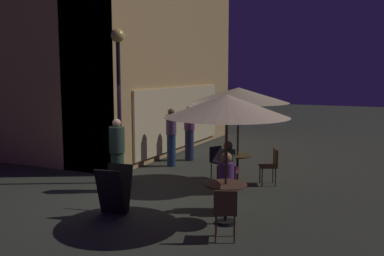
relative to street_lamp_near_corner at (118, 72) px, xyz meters
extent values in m
plane|color=#34362C|center=(-0.93, -0.77, -2.82)|extent=(60.00, 60.00, 0.00)
cube|color=tan|center=(4.97, 1.43, 1.98)|extent=(8.89, 1.81, 9.60)
cube|color=tan|center=(1.43, 4.32, 1.98)|extent=(1.81, 7.58, 9.60)
cube|color=beige|center=(4.53, 0.49, -1.57)|extent=(6.22, 0.08, 2.10)
cylinder|color=black|center=(0.00, 0.00, -1.01)|extent=(0.10, 0.10, 3.62)
sphere|color=#F8D664|center=(0.00, 0.00, 0.90)|extent=(0.34, 0.34, 0.34)
cube|color=black|center=(-1.91, -1.24, -2.33)|extent=(0.39, 0.59, 0.94)
cube|color=black|center=(-2.26, -1.30, -2.33)|extent=(0.39, 0.59, 0.94)
cylinder|color=black|center=(1.06, -2.79, -2.81)|extent=(0.40, 0.40, 0.03)
cylinder|color=black|center=(1.06, -2.79, -2.46)|extent=(0.06, 0.06, 0.73)
cylinder|color=#45341B|center=(1.06, -2.79, -2.07)|extent=(0.71, 0.71, 0.03)
cylinder|color=black|center=(-1.70, -3.50, -2.81)|extent=(0.40, 0.40, 0.03)
cylinder|color=black|center=(-1.70, -3.50, -2.45)|extent=(0.06, 0.06, 0.73)
cylinder|color=#4E3124|center=(-1.70, -3.50, -2.07)|extent=(0.79, 0.79, 0.03)
cylinder|color=black|center=(1.06, -2.79, -2.79)|extent=(0.36, 0.36, 0.06)
cylinder|color=brown|center=(1.06, -2.79, -1.62)|extent=(0.05, 0.05, 2.40)
cone|color=tan|center=(1.06, -2.79, -0.56)|extent=(2.50, 2.50, 0.37)
cylinder|color=black|center=(-1.70, -3.50, -2.79)|extent=(0.36, 0.36, 0.06)
cylinder|color=#4E3424|center=(-1.70, -3.50, -1.63)|extent=(0.05, 0.05, 2.37)
cone|color=beige|center=(-1.70, -3.50, -0.60)|extent=(2.30, 2.30, 0.41)
cylinder|color=black|center=(1.48, -2.38, -2.60)|extent=(0.03, 0.03, 0.44)
cylinder|color=black|center=(1.21, -2.22, -2.60)|extent=(0.03, 0.03, 0.44)
cylinder|color=black|center=(1.64, -2.11, -2.60)|extent=(0.03, 0.03, 0.44)
cylinder|color=black|center=(1.37, -1.95, -2.60)|extent=(0.03, 0.03, 0.44)
cube|color=black|center=(1.43, -2.17, -2.36)|extent=(0.54, 0.54, 0.04)
cube|color=black|center=(1.52, -2.02, -2.16)|extent=(0.36, 0.23, 0.38)
cylinder|color=brown|center=(0.47, -2.64, -2.59)|extent=(0.03, 0.03, 0.47)
cylinder|color=brown|center=(0.48, -2.95, -2.59)|extent=(0.03, 0.03, 0.47)
cylinder|color=brown|center=(0.17, -2.65, -2.59)|extent=(0.03, 0.03, 0.47)
cylinder|color=brown|center=(0.17, -2.95, -2.59)|extent=(0.03, 0.03, 0.47)
cube|color=brown|center=(0.32, -2.80, -2.34)|extent=(0.39, 0.39, 0.04)
cube|color=brown|center=(0.15, -2.80, -2.09)|extent=(0.05, 0.38, 0.46)
cylinder|color=#503720|center=(1.17, -3.40, -2.59)|extent=(0.03, 0.03, 0.46)
cylinder|color=#503720|center=(1.47, -3.26, -2.59)|extent=(0.03, 0.03, 0.46)
cylinder|color=#503720|center=(1.31, -3.70, -2.59)|extent=(0.03, 0.03, 0.46)
cylinder|color=#503720|center=(1.61, -3.56, -2.59)|extent=(0.03, 0.03, 0.46)
cube|color=#503720|center=(1.39, -3.48, -2.35)|extent=(0.56, 0.56, 0.04)
cube|color=#503720|center=(1.47, -3.65, -2.12)|extent=(0.40, 0.22, 0.42)
cylinder|color=brown|center=(-1.09, -3.45, -2.60)|extent=(0.03, 0.03, 0.44)
cylinder|color=brown|center=(-1.20, -3.15, -2.60)|extent=(0.03, 0.03, 0.44)
cylinder|color=brown|center=(-0.79, -3.34, -2.60)|extent=(0.03, 0.03, 0.44)
cylinder|color=brown|center=(-0.90, -3.04, -2.60)|extent=(0.03, 0.03, 0.44)
cube|color=brown|center=(-0.99, -3.24, -2.36)|extent=(0.51, 0.51, 0.04)
cube|color=brown|center=(-0.82, -3.18, -2.13)|extent=(0.17, 0.39, 0.43)
cylinder|color=#533622|center=(-2.33, -3.56, -2.58)|extent=(0.03, 0.03, 0.47)
cylinder|color=#533622|center=(-2.22, -3.85, -2.58)|extent=(0.03, 0.03, 0.47)
cylinder|color=#533622|center=(-2.62, -3.66, -2.58)|extent=(0.03, 0.03, 0.47)
cylinder|color=#533622|center=(-2.52, -3.96, -2.58)|extent=(0.03, 0.03, 0.47)
cube|color=#533622|center=(-2.42, -3.76, -2.33)|extent=(0.50, 0.50, 0.04)
cube|color=#533622|center=(-2.59, -3.82, -2.12)|extent=(0.17, 0.38, 0.39)
cube|color=#471323|center=(0.46, -2.80, -2.33)|extent=(0.36, 0.36, 0.14)
cylinder|color=#471323|center=(0.62, -2.79, -2.58)|extent=(0.14, 0.14, 0.49)
cylinder|color=#264A37|center=(0.32, -2.80, -2.07)|extent=(0.35, 0.35, 0.53)
sphere|color=brown|center=(0.32, -2.80, -1.70)|extent=(0.22, 0.22, 0.22)
cube|color=#836A59|center=(-1.12, -3.29, -2.33)|extent=(0.44, 0.42, 0.14)
cylinder|color=#836A59|center=(-1.27, -3.34, -2.58)|extent=(0.14, 0.14, 0.49)
cylinder|color=#522E6F|center=(-0.99, -3.24, -2.07)|extent=(0.31, 0.31, 0.51)
sphere|color=#936D50|center=(-0.99, -3.24, -1.71)|extent=(0.23, 0.23, 0.23)
cylinder|color=#2B4932|center=(-0.69, -0.39, -2.35)|extent=(0.31, 0.31, 0.94)
cylinder|color=#293F32|center=(-0.69, -0.39, -1.58)|extent=(0.37, 0.37, 0.61)
sphere|color=tan|center=(-0.69, -0.39, -1.18)|extent=(0.20, 0.20, 0.20)
cylinder|color=navy|center=(2.29, -0.28, -2.34)|extent=(0.26, 0.26, 0.97)
cylinder|color=#563F63|center=(2.29, -0.28, -1.56)|extent=(0.31, 0.31, 0.59)
sphere|color=brown|center=(2.29, -0.28, -1.17)|extent=(0.20, 0.20, 0.20)
cylinder|color=#242946|center=(3.31, -0.40, -2.33)|extent=(0.29, 0.29, 0.99)
cylinder|color=#632E5F|center=(3.31, -0.40, -1.55)|extent=(0.34, 0.34, 0.56)
sphere|color=beige|center=(3.31, -0.40, -1.16)|extent=(0.23, 0.23, 0.23)
camera|label=1|loc=(-9.01, -6.17, 0.00)|focal=40.13mm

